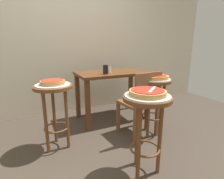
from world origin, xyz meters
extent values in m
plane|color=#42382D|center=(0.00, 0.00, 0.00)|extent=(6.00, 6.00, 0.00)
cube|color=beige|center=(0.00, 1.65, 1.50)|extent=(6.00, 0.10, 3.00)
cylinder|color=brown|center=(0.32, -0.27, 0.72)|extent=(0.42, 0.42, 0.03)
cylinder|color=brown|center=(0.32, -0.15, 0.35)|extent=(0.04, 0.04, 0.70)
cylinder|color=brown|center=(0.21, -0.34, 0.35)|extent=(0.04, 0.04, 0.70)
cylinder|color=brown|center=(0.43, -0.34, 0.35)|extent=(0.04, 0.04, 0.70)
torus|color=brown|center=(0.32, -0.27, 0.25)|extent=(0.28, 0.28, 0.02)
cylinder|color=silver|center=(0.32, -0.27, 0.75)|extent=(0.39, 0.39, 0.01)
cylinder|color=tan|center=(0.32, -0.27, 0.77)|extent=(0.31, 0.31, 0.04)
cylinder|color=red|center=(0.32, -0.27, 0.79)|extent=(0.27, 0.27, 0.01)
cylinder|color=brown|center=(0.85, 0.29, 0.72)|extent=(0.42, 0.42, 0.03)
cylinder|color=brown|center=(0.85, 0.42, 0.35)|extent=(0.04, 0.04, 0.70)
cylinder|color=brown|center=(0.74, 0.22, 0.35)|extent=(0.04, 0.04, 0.70)
cylinder|color=brown|center=(0.96, 0.22, 0.35)|extent=(0.04, 0.04, 0.70)
torus|color=brown|center=(0.85, 0.29, 0.25)|extent=(0.28, 0.28, 0.02)
cylinder|color=silver|center=(0.85, 0.29, 0.75)|extent=(0.39, 0.39, 0.01)
cylinder|color=tan|center=(0.85, 0.29, 0.77)|extent=(0.34, 0.34, 0.04)
cylinder|color=red|center=(0.85, 0.29, 0.79)|extent=(0.30, 0.30, 0.01)
cylinder|color=brown|center=(-0.34, 0.50, 0.72)|extent=(0.42, 0.42, 0.03)
cylinder|color=brown|center=(-0.34, 0.63, 0.35)|extent=(0.04, 0.04, 0.70)
cylinder|color=brown|center=(-0.45, 0.43, 0.35)|extent=(0.04, 0.04, 0.70)
cylinder|color=brown|center=(-0.23, 0.43, 0.35)|extent=(0.04, 0.04, 0.70)
torus|color=brown|center=(-0.34, 0.50, 0.25)|extent=(0.28, 0.28, 0.02)
cylinder|color=silver|center=(-0.34, 0.50, 0.75)|extent=(0.36, 0.36, 0.01)
cylinder|color=#B78442|center=(-0.34, 0.50, 0.77)|extent=(0.26, 0.26, 0.04)
cylinder|color=#B23823|center=(-0.34, 0.50, 0.79)|extent=(0.23, 0.23, 0.01)
cube|color=#5B3319|center=(0.60, 0.99, 0.74)|extent=(1.09, 0.62, 0.04)
cube|color=#5B3319|center=(0.11, 0.72, 0.36)|extent=(0.06, 0.06, 0.72)
cube|color=#5B3319|center=(1.10, 0.72, 0.36)|extent=(0.06, 0.06, 0.72)
cube|color=#5B3319|center=(0.11, 1.25, 0.36)|extent=(0.06, 0.06, 0.72)
cube|color=#5B3319|center=(1.10, 1.25, 0.36)|extent=(0.06, 0.06, 0.72)
cylinder|color=black|center=(0.43, 0.84, 0.82)|extent=(0.08, 0.08, 0.13)
cylinder|color=white|center=(0.54, 0.96, 0.80)|extent=(0.04, 0.04, 0.08)
cube|color=brown|center=(0.67, 0.37, 0.43)|extent=(0.44, 0.44, 0.04)
cube|color=brown|center=(0.69, 0.20, 0.65)|extent=(0.40, 0.08, 0.40)
cube|color=brown|center=(0.83, 0.57, 0.21)|extent=(0.04, 0.04, 0.42)
cube|color=brown|center=(0.47, 0.53, 0.21)|extent=(0.04, 0.04, 0.42)
cube|color=brown|center=(0.87, 0.22, 0.21)|extent=(0.04, 0.04, 0.42)
cube|color=brown|center=(0.51, 0.17, 0.21)|extent=(0.04, 0.04, 0.42)
cube|color=silver|center=(0.35, -0.29, 0.80)|extent=(0.18, 0.16, 0.01)
camera|label=1|loc=(-0.55, -1.42, 1.16)|focal=28.05mm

